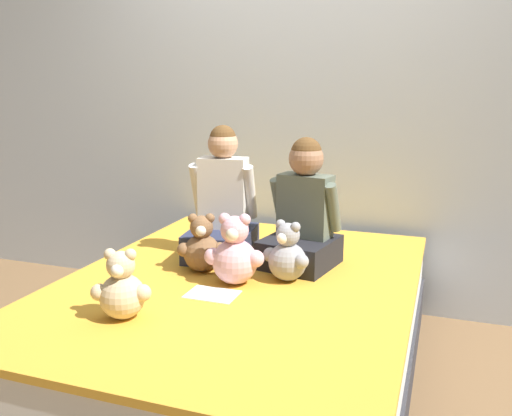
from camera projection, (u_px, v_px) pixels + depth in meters
name	position (u px, v px, depth m)	size (l,w,h in m)	color
ground_plane	(240.00, 381.00, 2.54)	(14.00, 14.00, 0.00)	brown
wall_behind_bed	(304.00, 103.00, 3.27)	(8.00, 0.06, 2.50)	silver
bed	(240.00, 331.00, 2.49)	(1.53, 1.99, 0.51)	#2D2D33
child_on_left	(222.00, 208.00, 2.72)	(0.36, 0.40, 0.66)	#282D47
child_on_right	(303.00, 215.00, 2.58)	(0.38, 0.39, 0.61)	black
teddy_bear_held_by_left_child	(202.00, 247.00, 2.51)	(0.22, 0.17, 0.28)	brown
teddy_bear_held_by_right_child	(287.00, 256.00, 2.39)	(0.22, 0.17, 0.27)	#939399
teddy_bear_between_children	(235.00, 254.00, 2.35)	(0.26, 0.20, 0.32)	#DBA3B2
teddy_bear_at_foot_of_bed	(122.00, 289.00, 2.00)	(0.22, 0.17, 0.27)	#D1B78E
sign_card	(212.00, 294.00, 2.25)	(0.21, 0.15, 0.00)	white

